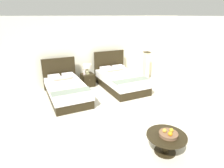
{
  "coord_description": "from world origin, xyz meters",
  "views": [
    {
      "loc": [
        -2.35,
        -4.15,
        2.66
      ],
      "look_at": [
        0.02,
        0.52,
        0.75
      ],
      "focal_mm": 30.55,
      "sensor_mm": 36.0,
      "label": 1
    }
  ],
  "objects_px": {
    "bed_near_corner": "(120,80)",
    "fruit_bowl": "(168,134)",
    "table_lamp": "(87,67)",
    "floor_lamp_corner": "(146,66)",
    "coffee_table": "(166,140)",
    "nightstand": "(88,80)",
    "vase": "(84,72)",
    "bed_near_window": "(66,90)"
  },
  "relations": [
    {
      "from": "bed_near_corner",
      "to": "fruit_bowl",
      "type": "height_order",
      "value": "bed_near_corner"
    },
    {
      "from": "table_lamp",
      "to": "fruit_bowl",
      "type": "relative_size",
      "value": 1.02
    },
    {
      "from": "bed_near_window",
      "to": "floor_lamp_corner",
      "type": "bearing_deg",
      "value": 6.37
    },
    {
      "from": "bed_near_corner",
      "to": "table_lamp",
      "type": "distance_m",
      "value": 1.38
    },
    {
      "from": "vase",
      "to": "coffee_table",
      "type": "height_order",
      "value": "vase"
    },
    {
      "from": "bed_near_corner",
      "to": "fruit_bowl",
      "type": "xyz_separation_m",
      "value": [
        -0.96,
        -3.64,
        0.15
      ]
    },
    {
      "from": "nightstand",
      "to": "table_lamp",
      "type": "relative_size",
      "value": 1.3
    },
    {
      "from": "bed_near_window",
      "to": "floor_lamp_corner",
      "type": "distance_m",
      "value": 3.59
    },
    {
      "from": "nightstand",
      "to": "floor_lamp_corner",
      "type": "height_order",
      "value": "floor_lamp_corner"
    },
    {
      "from": "bed_near_corner",
      "to": "floor_lamp_corner",
      "type": "bearing_deg",
      "value": 15.19
    },
    {
      "from": "coffee_table",
      "to": "floor_lamp_corner",
      "type": "distance_m",
      "value": 4.71
    },
    {
      "from": "fruit_bowl",
      "to": "floor_lamp_corner",
      "type": "bearing_deg",
      "value": 58.85
    },
    {
      "from": "bed_near_corner",
      "to": "coffee_table",
      "type": "bearing_deg",
      "value": -105.1
    },
    {
      "from": "nightstand",
      "to": "table_lamp",
      "type": "height_order",
      "value": "table_lamp"
    },
    {
      "from": "table_lamp",
      "to": "floor_lamp_corner",
      "type": "xyz_separation_m",
      "value": [
        2.51,
        -0.41,
        -0.14
      ]
    },
    {
      "from": "table_lamp",
      "to": "coffee_table",
      "type": "distance_m",
      "value": 4.44
    },
    {
      "from": "bed_near_corner",
      "to": "floor_lamp_corner",
      "type": "height_order",
      "value": "bed_near_corner"
    },
    {
      "from": "table_lamp",
      "to": "floor_lamp_corner",
      "type": "relative_size",
      "value": 0.32
    },
    {
      "from": "nightstand",
      "to": "vase",
      "type": "relative_size",
      "value": 2.71
    },
    {
      "from": "bed_near_corner",
      "to": "table_lamp",
      "type": "xyz_separation_m",
      "value": [
        -1.03,
        0.81,
        0.43
      ]
    },
    {
      "from": "bed_near_corner",
      "to": "fruit_bowl",
      "type": "distance_m",
      "value": 3.77
    },
    {
      "from": "vase",
      "to": "floor_lamp_corner",
      "type": "relative_size",
      "value": 0.15
    },
    {
      "from": "bed_near_window",
      "to": "bed_near_corner",
      "type": "bearing_deg",
      "value": -0.14
    },
    {
      "from": "table_lamp",
      "to": "coffee_table",
      "type": "bearing_deg",
      "value": -89.3
    },
    {
      "from": "bed_near_window",
      "to": "vase",
      "type": "height_order",
      "value": "bed_near_window"
    },
    {
      "from": "nightstand",
      "to": "vase",
      "type": "xyz_separation_m",
      "value": [
        -0.14,
        -0.04,
        0.34
      ]
    },
    {
      "from": "coffee_table",
      "to": "fruit_bowl",
      "type": "height_order",
      "value": "fruit_bowl"
    },
    {
      "from": "floor_lamp_corner",
      "to": "nightstand",
      "type": "bearing_deg",
      "value": 171.17
    },
    {
      "from": "table_lamp",
      "to": "floor_lamp_corner",
      "type": "bearing_deg",
      "value": -9.28
    },
    {
      "from": "bed_near_window",
      "to": "floor_lamp_corner",
      "type": "xyz_separation_m",
      "value": [
        3.56,
        0.4,
        0.32
      ]
    },
    {
      "from": "table_lamp",
      "to": "bed_near_window",
      "type": "bearing_deg",
      "value": -142.45
    },
    {
      "from": "bed_near_corner",
      "to": "nightstand",
      "type": "distance_m",
      "value": 1.3
    },
    {
      "from": "bed_near_corner",
      "to": "vase",
      "type": "distance_m",
      "value": 1.41
    },
    {
      "from": "nightstand",
      "to": "fruit_bowl",
      "type": "relative_size",
      "value": 1.33
    },
    {
      "from": "coffee_table",
      "to": "fruit_bowl",
      "type": "xyz_separation_m",
      "value": [
        0.01,
        -0.03,
        0.16
      ]
    },
    {
      "from": "nightstand",
      "to": "floor_lamp_corner",
      "type": "xyz_separation_m",
      "value": [
        2.51,
        -0.39,
        0.36
      ]
    },
    {
      "from": "vase",
      "to": "bed_near_window",
      "type": "bearing_deg",
      "value": -140.63
    },
    {
      "from": "table_lamp",
      "to": "vase",
      "type": "distance_m",
      "value": 0.22
    },
    {
      "from": "bed_near_window",
      "to": "bed_near_corner",
      "type": "height_order",
      "value": "bed_near_corner"
    },
    {
      "from": "table_lamp",
      "to": "vase",
      "type": "relative_size",
      "value": 2.08
    },
    {
      "from": "bed_near_corner",
      "to": "nightstand",
      "type": "relative_size",
      "value": 4.5
    },
    {
      "from": "table_lamp",
      "to": "fruit_bowl",
      "type": "bearing_deg",
      "value": -89.18
    }
  ]
}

